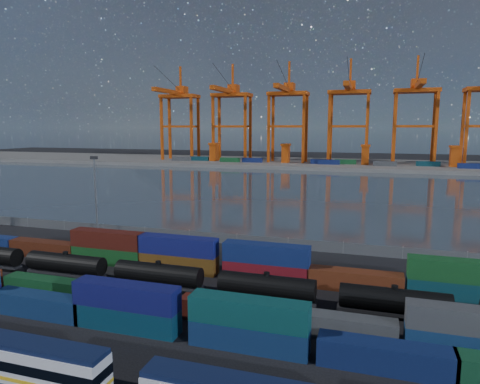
% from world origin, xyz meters
% --- Properties ---
extents(ground, '(700.00, 700.00, 0.00)m').
position_xyz_m(ground, '(0.00, 0.00, 0.00)').
color(ground, black).
rests_on(ground, ground).
extents(harbor_water, '(700.00, 700.00, 0.00)m').
position_xyz_m(harbor_water, '(0.00, 105.00, 0.01)').
color(harbor_water, '#333F4A').
rests_on(harbor_water, ground).
extents(far_quay, '(700.00, 70.00, 2.00)m').
position_xyz_m(far_quay, '(0.00, 210.00, 1.00)').
color(far_quay, '#514F4C').
rests_on(far_quay, ground).
extents(distant_mountains, '(2470.00, 1100.00, 520.00)m').
position_xyz_m(distant_mountains, '(63.02, 1600.00, 220.29)').
color(distant_mountains, '#1E2630').
rests_on(distant_mountains, ground).
extents(container_row_south, '(139.60, 2.51, 5.34)m').
position_xyz_m(container_row_south, '(-17.05, -9.03, 2.23)').
color(container_row_south, '#3E3F43').
rests_on(container_row_south, ground).
extents(container_row_mid, '(140.16, 2.30, 4.91)m').
position_xyz_m(container_row_mid, '(-1.10, -3.78, 1.45)').
color(container_row_mid, '#393C3E').
rests_on(container_row_mid, ground).
extents(container_row_north, '(129.32, 2.60, 5.55)m').
position_xyz_m(container_row_north, '(13.01, 10.62, 2.18)').
color(container_row_north, navy).
rests_on(container_row_north, ground).
extents(tanker_string, '(121.55, 2.80, 4.01)m').
position_xyz_m(tanker_string, '(-11.21, 2.96, 2.01)').
color(tanker_string, black).
rests_on(tanker_string, ground).
extents(waterfront_fence, '(160.12, 0.12, 2.20)m').
position_xyz_m(waterfront_fence, '(-0.00, 28.00, 1.00)').
color(waterfront_fence, '#595B5E').
rests_on(waterfront_fence, ground).
extents(yard_light_mast, '(1.60, 0.40, 16.60)m').
position_xyz_m(yard_light_mast, '(-30.00, 26.00, 9.30)').
color(yard_light_mast, slate).
rests_on(yard_light_mast, ground).
extents(gantry_cranes, '(198.35, 44.83, 60.71)m').
position_xyz_m(gantry_cranes, '(-7.50, 203.39, 37.22)').
color(gantry_cranes, '#C2450D').
rests_on(gantry_cranes, ground).
extents(quay_containers, '(172.58, 10.99, 2.60)m').
position_xyz_m(quay_containers, '(-11.00, 195.46, 3.30)').
color(quay_containers, navy).
rests_on(quay_containers, far_quay).
extents(straddle_carriers, '(140.00, 7.00, 11.10)m').
position_xyz_m(straddle_carriers, '(-2.50, 200.00, 7.82)').
color(straddle_carriers, '#C2450D').
rests_on(straddle_carriers, far_quay).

